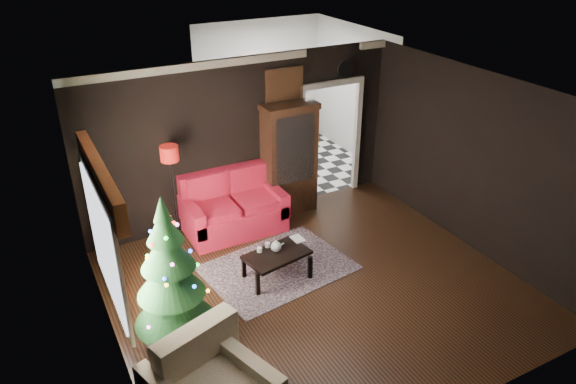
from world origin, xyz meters
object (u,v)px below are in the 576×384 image
christmas_tree (169,272)px  kitchen_table (284,156)px  curio_cabinet (289,161)px  loveseat (234,204)px  coffee_table (277,265)px  floor_lamp (174,199)px  teapot (276,246)px  wall_clock (345,69)px

christmas_tree → kitchen_table: bearing=47.3°
curio_cabinet → loveseat: bearing=-169.2°
loveseat → coffee_table: size_ratio=1.86×
floor_lamp → coffee_table: 1.94m
floor_lamp → christmas_tree: (-0.70, -2.14, 0.22)m
loveseat → floor_lamp: bearing=179.3°
christmas_tree → kitchen_table: (3.48, 3.78, -0.68)m
teapot → coffee_table: bearing=-106.1°
curio_cabinet → wall_clock: 1.88m
coffee_table → wall_clock: wall_clock is taller
loveseat → wall_clock: (2.35, 0.40, 1.88)m
floor_lamp → coffee_table: bearing=-57.2°
wall_clock → curio_cabinet: bearing=-171.5°
coffee_table → teapot: (0.02, 0.06, 0.29)m
loveseat → wall_clock: bearing=9.7°
floor_lamp → teapot: 1.83m
floor_lamp → wall_clock: 3.69m
wall_clock → christmas_tree: bearing=-147.9°
floor_lamp → kitchen_table: size_ratio=2.37×
floor_lamp → christmas_tree: 2.26m
kitchen_table → coffee_table: bearing=-119.3°
christmas_tree → coffee_table: christmas_tree is taller
coffee_table → wall_clock: bearing=39.6°
loveseat → wall_clock: 3.04m
floor_lamp → christmas_tree: christmas_tree is taller
floor_lamp → teapot: floor_lamp is taller
loveseat → christmas_tree: bearing=-128.3°
teapot → floor_lamp: bearing=124.2°
christmas_tree → wall_clock: bearing=32.1°
teapot → wall_clock: size_ratio=0.55×
teapot → curio_cabinet: bearing=56.6°
christmas_tree → coffee_table: bearing=19.4°
christmas_tree → floor_lamp: bearing=71.8°
coffee_table → kitchen_table: kitchen_table is taller
coffee_table → teapot: size_ratio=5.19×
loveseat → wall_clock: size_ratio=5.31×
curio_cabinet → coffee_table: curio_cabinet is taller
loveseat → curio_cabinet: bearing=10.8°
teapot → wall_clock: (2.32, 1.88, 1.87)m
loveseat → floor_lamp: (-0.98, 0.01, 0.33)m
curio_cabinet → kitchen_table: bearing=65.6°
curio_cabinet → coffee_table: (-1.14, -1.75, -0.73)m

